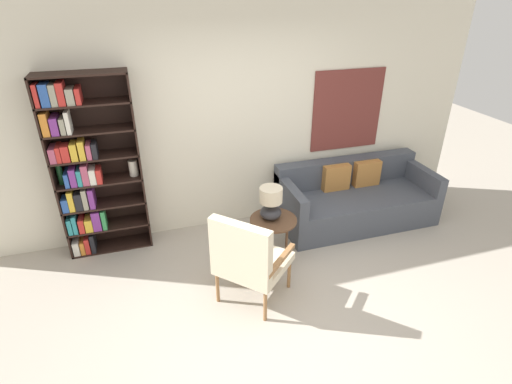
# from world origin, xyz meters

# --- Properties ---
(ground_plane) EXTENTS (14.00, 14.00, 0.00)m
(ground_plane) POSITION_xyz_m (0.00, 0.00, 0.00)
(ground_plane) COLOR #B2A899
(wall_back) EXTENTS (6.40, 0.08, 2.70)m
(wall_back) POSITION_xyz_m (0.03, 2.03, 1.35)
(wall_back) COLOR silver
(wall_back) RESTS_ON ground_plane
(bookshelf) EXTENTS (0.91, 0.30, 2.05)m
(bookshelf) POSITION_xyz_m (-1.65, 1.85, 1.02)
(bookshelf) COLOR black
(bookshelf) RESTS_ON ground_plane
(armchair) EXTENTS (0.86, 0.86, 0.98)m
(armchair) POSITION_xyz_m (-0.25, 0.45, 0.55)
(armchair) COLOR olive
(armchair) RESTS_ON ground_plane
(couch) EXTENTS (1.99, 0.88, 0.76)m
(couch) POSITION_xyz_m (1.54, 1.57, 0.29)
(couch) COLOR #474C56
(couch) RESTS_ON ground_plane
(side_table) EXTENTS (0.52, 0.52, 0.52)m
(side_table) POSITION_xyz_m (0.23, 1.06, 0.46)
(side_table) COLOR brown
(side_table) RESTS_ON ground_plane
(table_lamp) EXTENTS (0.25, 0.25, 0.38)m
(table_lamp) POSITION_xyz_m (0.20, 1.08, 0.72)
(table_lamp) COLOR #2D2D33
(table_lamp) RESTS_ON side_table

